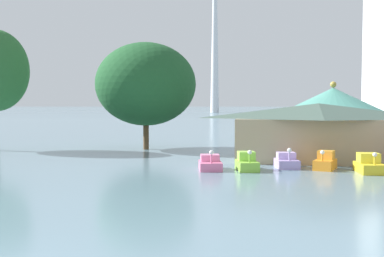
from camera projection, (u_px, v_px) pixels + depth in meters
pedal_boat_pink at (210, 164)px, 35.42m from camera, size 2.16×2.92×1.59m
pedal_boat_lime at (247, 163)px, 35.19m from camera, size 2.03×2.98×1.63m
pedal_boat_lavender at (287, 162)px, 36.45m from camera, size 2.02×2.62×1.65m
pedal_boat_orange at (325, 162)px, 35.65m from camera, size 2.03×2.72×1.56m
pedal_boat_yellow at (369, 165)px, 33.90m from camera, size 1.96×2.93×1.60m
boathouse at (318, 131)px, 40.65m from camera, size 15.11×7.38×5.04m
green_roof_pavilion at (333, 113)px, 52.55m from camera, size 11.56×11.56×7.52m
shoreline_tree_mid at (146, 84)px, 51.14m from camera, size 10.96×10.96×11.69m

